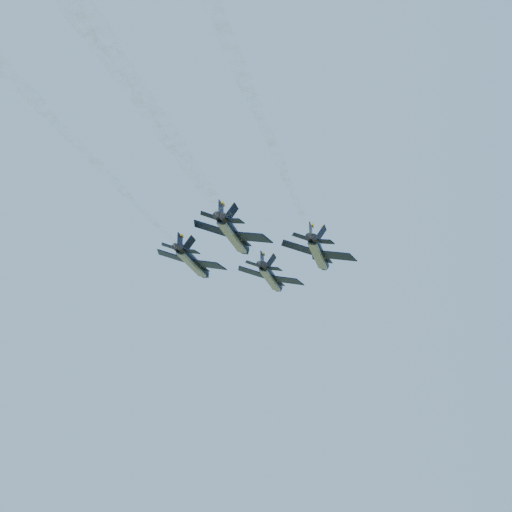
% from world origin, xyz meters
% --- Properties ---
extents(jet_lead, '(13.10, 17.43, 5.07)m').
position_xyz_m(jet_lead, '(3.98, 12.58, 101.41)').
color(jet_lead, black).
extents(jet_left, '(13.10, 17.43, 5.07)m').
position_xyz_m(jet_left, '(-8.37, 0.98, 101.41)').
color(jet_left, black).
extents(jet_right, '(13.10, 17.43, 5.07)m').
position_xyz_m(jet_right, '(14.23, 0.31, 101.41)').
color(jet_right, black).
extents(jet_slot, '(13.10, 17.43, 5.07)m').
position_xyz_m(jet_slot, '(1.63, -10.82, 101.41)').
color(jet_slot, black).
extents(smoke_trail_lead, '(7.37, 83.74, 2.70)m').
position_xyz_m(smoke_trail_lead, '(-0.05, -49.37, 101.44)').
color(smoke_trail_lead, white).
extents(smoke_trail_right, '(7.37, 83.74, 2.70)m').
position_xyz_m(smoke_trail_right, '(10.20, -61.64, 101.44)').
color(smoke_trail_right, white).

